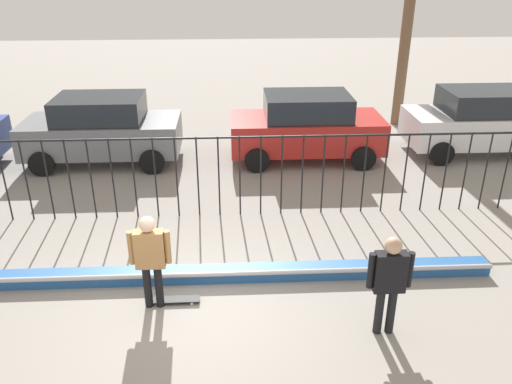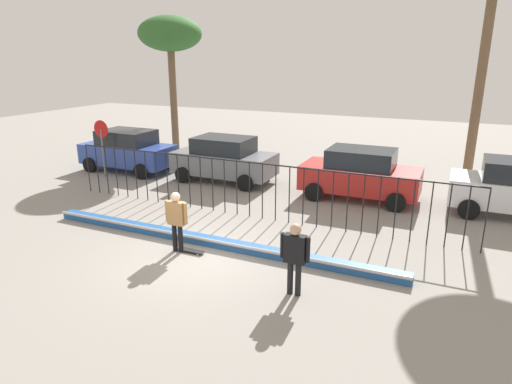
# 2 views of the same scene
# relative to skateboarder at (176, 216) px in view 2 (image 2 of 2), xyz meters

# --- Properties ---
(ground_plane) EXTENTS (60.00, 60.00, 0.00)m
(ground_plane) POSITION_rel_skateboarder_xyz_m (0.60, -0.09, -1.02)
(ground_plane) COLOR gray
(bowl_coping_ledge) EXTENTS (11.00, 0.40, 0.27)m
(bowl_coping_ledge) POSITION_rel_skateboarder_xyz_m (0.60, 0.73, -0.90)
(bowl_coping_ledge) COLOR #235699
(bowl_coping_ledge) RESTS_ON ground
(perimeter_fence) EXTENTS (14.04, 0.04, 1.88)m
(perimeter_fence) POSITION_rel_skateboarder_xyz_m (0.60, 3.33, 0.13)
(perimeter_fence) COLOR black
(perimeter_fence) RESTS_ON ground
(skateboarder) EXTENTS (0.69, 0.26, 1.70)m
(skateboarder) POSITION_rel_skateboarder_xyz_m (0.00, 0.00, 0.00)
(skateboarder) COLOR black
(skateboarder) RESTS_ON ground
(skateboard) EXTENTS (0.80, 0.20, 0.07)m
(skateboard) POSITION_rel_skateboarder_xyz_m (0.35, 0.07, -0.96)
(skateboard) COLOR black
(skateboard) RESTS_ON ground
(camera_operator) EXTENTS (0.69, 0.26, 1.71)m
(camera_operator) POSITION_rel_skateboarder_xyz_m (3.69, -0.86, 0.00)
(camera_operator) COLOR black
(camera_operator) RESTS_ON ground
(parked_car_blue) EXTENTS (4.30, 2.12, 1.90)m
(parked_car_blue) POSITION_rel_skateboarder_xyz_m (-7.15, 6.56, -0.05)
(parked_car_blue) COLOR #2D479E
(parked_car_blue) RESTS_ON ground
(parked_car_gray) EXTENTS (4.30, 2.12, 1.90)m
(parked_car_gray) POSITION_rel_skateboarder_xyz_m (-2.25, 6.84, -0.05)
(parked_car_gray) COLOR slate
(parked_car_gray) RESTS_ON ground
(parked_car_red) EXTENTS (4.30, 2.12, 1.90)m
(parked_car_red) POSITION_rel_skateboarder_xyz_m (3.52, 6.79, -0.05)
(parked_car_red) COLOR #B2231E
(parked_car_red) RESTS_ON ground
(stop_sign) EXTENTS (0.76, 0.07, 2.50)m
(stop_sign) POSITION_rel_skateboarder_xyz_m (-7.42, 5.29, 0.59)
(stop_sign) COLOR slate
(stop_sign) RESTS_ON ground
(palm_tree_short) EXTENTS (3.15, 3.15, 7.06)m
(palm_tree_short) POSITION_rel_skateboarder_xyz_m (-6.91, 10.08, 5.03)
(palm_tree_short) COLOR brown
(palm_tree_short) RESTS_ON ground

